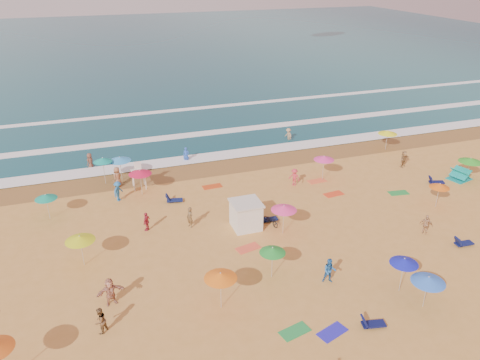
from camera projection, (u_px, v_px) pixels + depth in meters
name	position (u px, v px, depth m)	size (l,w,h in m)	color
ground	(250.00, 234.00, 34.53)	(220.00, 220.00, 0.00)	gold
ocean	(125.00, 48.00, 106.37)	(220.00, 140.00, 0.18)	#0C4756
wet_sand	(206.00, 168.00, 45.21)	(220.00, 220.00, 0.00)	olive
surf_foam	(186.00, 138.00, 52.72)	(200.00, 18.70, 0.05)	white
cabana	(246.00, 215.00, 34.96)	(2.00, 2.00, 2.00)	white
cabana_roof	(246.00, 203.00, 34.50)	(2.20, 2.20, 0.12)	silver
bicycle	(271.00, 220.00, 35.51)	(0.54, 1.54, 0.81)	black
lifeguard_stand	(139.00, 177.00, 41.00)	(1.20, 1.20, 2.10)	white
beach_umbrellas	(240.00, 204.00, 34.28)	(48.73, 25.23, 0.80)	#FB378B
loungers	(316.00, 258.00, 31.39)	(47.49, 21.57, 0.34)	#101852
towels	(262.00, 243.00, 33.35)	(54.93, 20.54, 0.03)	red
beachgoers	(202.00, 202.00, 37.32)	(43.13, 25.04, 2.09)	brown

